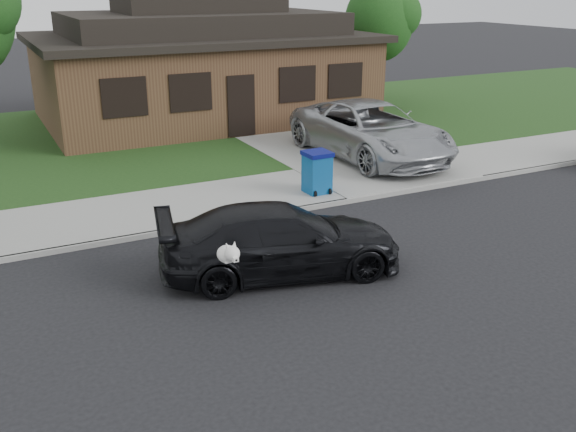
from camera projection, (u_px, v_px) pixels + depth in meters
name	position (u px, v px, depth m)	size (l,w,h in m)	color
ground	(273.00, 289.00, 11.77)	(120.00, 120.00, 0.00)	black
sidewalk	(187.00, 206.00, 15.95)	(60.00, 3.00, 0.12)	gray
curb	(207.00, 225.00, 14.69)	(60.00, 0.12, 0.12)	gray
lawn	(115.00, 139.00, 22.65)	(60.00, 13.00, 0.13)	#193814
driveway	(305.00, 138.00, 22.66)	(4.50, 13.00, 0.14)	gray
sedan	(281.00, 240.00, 12.20)	(4.94, 2.87, 1.35)	black
minivan	(371.00, 130.00, 19.72)	(2.80, 6.06, 1.68)	#ABAEB3
recycling_bin	(317.00, 172.00, 16.57)	(0.67, 0.71, 1.09)	#0C4988
house	(201.00, 66.00, 25.29)	(12.60, 8.60, 4.65)	#422B1C
tree_1	(383.00, 20.00, 27.67)	(3.15, 3.00, 5.25)	#332114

